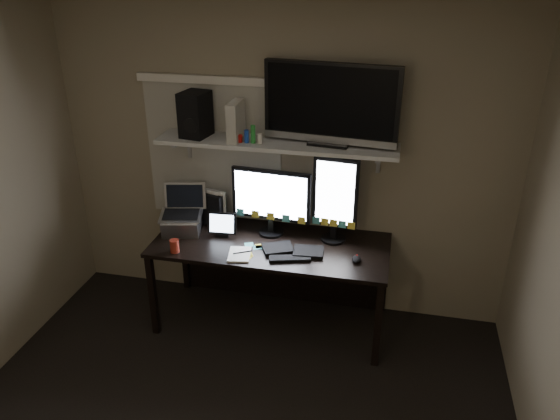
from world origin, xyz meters
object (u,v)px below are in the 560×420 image
(keyboard, at_px, (293,250))
(cup, at_px, (175,246))
(desk, at_px, (275,255))
(monitor_landscape, at_px, (271,202))
(game_console, at_px, (236,121))
(laptop, at_px, (181,211))
(tablet, at_px, (222,224))
(tv, at_px, (331,105))
(monitor_portrait, at_px, (335,200))
(mouse, at_px, (356,259))
(speaker, at_px, (195,114))

(keyboard, xyz_separation_m, cup, (-0.86, -0.19, 0.04))
(desk, relative_size, monitor_landscape, 2.88)
(game_console, bearing_deg, cup, -128.02)
(monitor_landscape, distance_m, keyboard, 0.43)
(keyboard, relative_size, laptop, 1.26)
(tablet, distance_m, laptop, 0.34)
(desk, bearing_deg, tv, 14.68)
(monitor_landscape, relative_size, game_console, 2.17)
(monitor_landscape, height_order, monitor_portrait, monitor_portrait)
(desk, bearing_deg, monitor_portrait, 4.43)
(tv, bearing_deg, cup, -147.86)
(monitor_portrait, relative_size, tablet, 3.02)
(monitor_portrait, bearing_deg, mouse, -48.32)
(cup, relative_size, speaker, 0.29)
(monitor_landscape, bearing_deg, desk, -45.20)
(desk, relative_size, cup, 18.23)
(keyboard, height_order, tablet, tablet)
(keyboard, height_order, cup, cup)
(tablet, height_order, tv, tv)
(laptop, relative_size, tv, 0.38)
(cup, distance_m, tv, 1.54)
(monitor_landscape, bearing_deg, mouse, -17.92)
(monitor_landscape, distance_m, speaker, 0.87)
(mouse, height_order, laptop, laptop)
(tablet, xyz_separation_m, game_console, (0.10, 0.13, 0.80))
(tablet, xyz_separation_m, laptop, (-0.33, -0.02, 0.09))
(mouse, height_order, tv, tv)
(tv, bearing_deg, keyboard, -115.54)
(speaker, bearing_deg, cup, -85.19)
(tablet, height_order, speaker, speaker)
(monitor_landscape, distance_m, mouse, 0.80)
(cup, distance_m, speaker, 1.00)
(keyboard, bearing_deg, tv, 42.28)
(desk, distance_m, mouse, 0.74)
(monitor_landscape, distance_m, cup, 0.80)
(cup, bearing_deg, game_console, 51.57)
(monitor_portrait, relative_size, cup, 6.92)
(keyboard, bearing_deg, desk, 116.08)
(tablet, distance_m, game_console, 0.81)
(monitor_portrait, height_order, game_console, game_console)
(monitor_portrait, relative_size, game_console, 2.38)
(desk, bearing_deg, cup, -148.65)
(keyboard, xyz_separation_m, mouse, (0.47, -0.04, 0.00))
(tablet, height_order, laptop, laptop)
(monitor_portrait, xyz_separation_m, keyboard, (-0.27, -0.25, -0.33))
(mouse, relative_size, tablet, 0.44)
(laptop, relative_size, cup, 3.73)
(mouse, height_order, game_console, game_console)
(monitor_landscape, height_order, game_console, game_console)
(monitor_landscape, xyz_separation_m, keyboard, (0.23, -0.25, -0.26))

